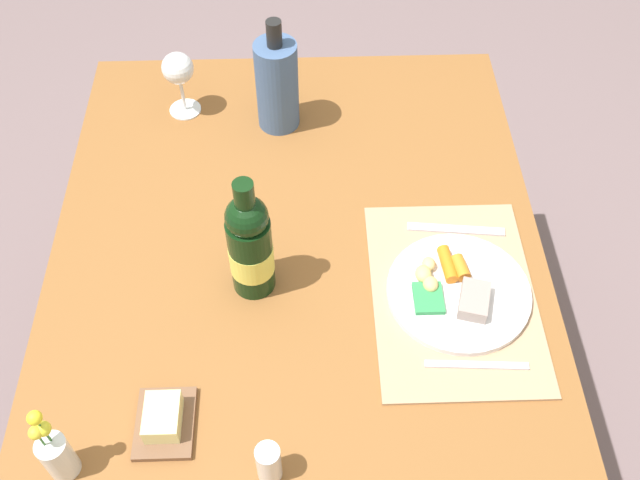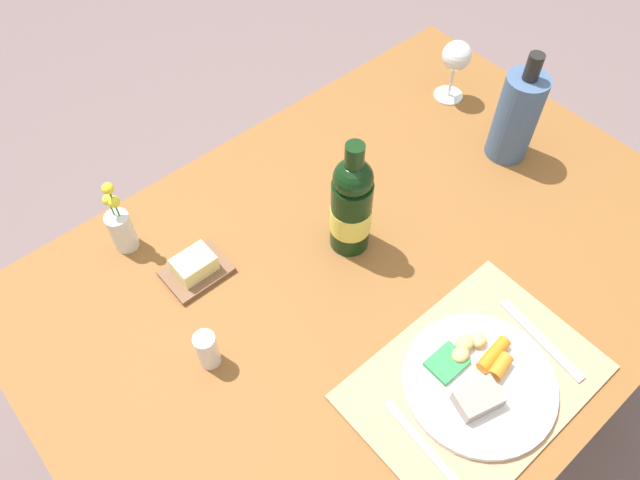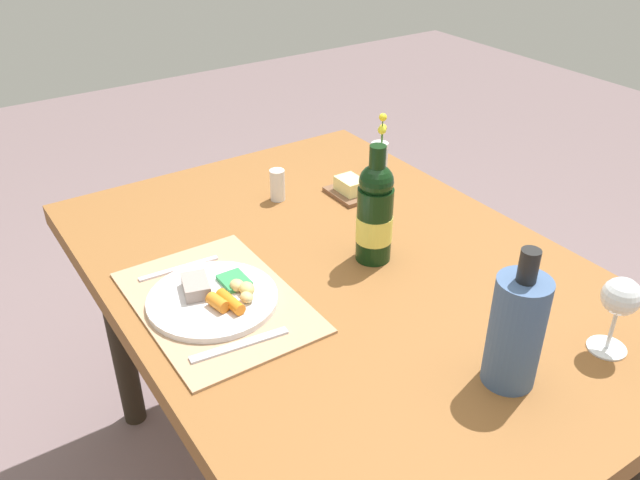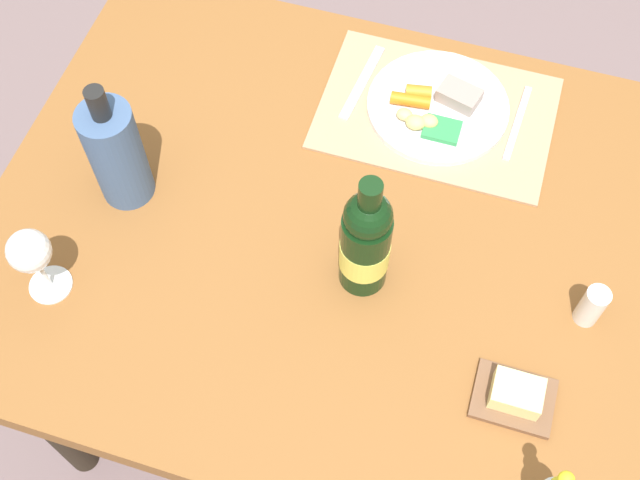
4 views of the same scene
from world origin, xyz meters
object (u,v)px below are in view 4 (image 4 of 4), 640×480
(knife, at_px, (362,82))
(wine_bottle, at_px, (367,242))
(salt_shaker, at_px, (592,306))
(wine_glass, at_px, (30,253))
(fork, at_px, (517,123))
(butter_dish, at_px, (515,395))
(cooler_bottle, at_px, (116,153))
(dinner_plate, at_px, (437,106))
(dining_table, at_px, (372,257))

(knife, bearing_deg, wine_bottle, 112.42)
(salt_shaker, bearing_deg, wine_glass, 13.41)
(knife, distance_m, wine_glass, 0.72)
(fork, xyz_separation_m, wine_glass, (0.71, 0.59, 0.11))
(knife, relative_size, butter_dish, 1.55)
(wine_bottle, bearing_deg, knife, -73.92)
(cooler_bottle, bearing_deg, salt_shaker, 179.20)
(dinner_plate, distance_m, butter_dish, 0.59)
(dinner_plate, relative_size, fork, 1.48)
(wine_glass, distance_m, salt_shaker, 0.93)
(dinner_plate, relative_size, cooler_bottle, 1.00)
(butter_dish, bearing_deg, wine_bottle, -26.62)
(cooler_bottle, bearing_deg, dining_table, -175.27)
(wine_bottle, relative_size, cooler_bottle, 1.03)
(fork, bearing_deg, wine_glass, 42.77)
(dining_table, xyz_separation_m, dinner_plate, (-0.04, -0.31, 0.10))
(dining_table, height_order, knife, knife)
(knife, distance_m, cooler_bottle, 0.52)
(salt_shaker, bearing_deg, dining_table, -7.45)
(salt_shaker, xyz_separation_m, cooler_bottle, (0.85, -0.01, 0.07))
(fork, height_order, salt_shaker, salt_shaker)
(butter_dish, bearing_deg, knife, -53.82)
(knife, height_order, salt_shaker, salt_shaker)
(knife, height_order, wine_glass, wine_glass)
(knife, xyz_separation_m, salt_shaker, (-0.50, 0.38, 0.04))
(salt_shaker, distance_m, butter_dish, 0.20)
(knife, height_order, wine_bottle, wine_bottle)
(wine_glass, bearing_deg, wine_bottle, -160.88)
(wine_bottle, distance_m, salt_shaker, 0.39)
(salt_shaker, relative_size, butter_dish, 0.68)
(butter_dish, bearing_deg, wine_glass, 2.36)
(knife, relative_size, wine_glass, 1.24)
(salt_shaker, relative_size, cooler_bottle, 0.32)
(knife, xyz_separation_m, cooler_bottle, (0.35, 0.37, 0.11))
(fork, bearing_deg, dining_table, 61.49)
(butter_dish, bearing_deg, dining_table, -38.18)
(fork, xyz_separation_m, knife, (0.32, -0.01, 0.00))
(wine_bottle, height_order, salt_shaker, wine_bottle)
(wine_glass, bearing_deg, knife, -123.71)
(dinner_plate, relative_size, butter_dish, 2.14)
(dinner_plate, xyz_separation_m, wine_glass, (0.56, 0.57, 0.10))
(dining_table, height_order, wine_bottle, wine_bottle)
(dinner_plate, distance_m, cooler_bottle, 0.62)
(dinner_plate, bearing_deg, salt_shaker, 133.72)
(cooler_bottle, distance_m, butter_dish, 0.79)
(dining_table, relative_size, cooler_bottle, 5.07)
(salt_shaker, bearing_deg, dinner_plate, -46.28)
(dinner_plate, height_order, knife, dinner_plate)
(fork, distance_m, salt_shaker, 0.42)
(dining_table, distance_m, salt_shaker, 0.41)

